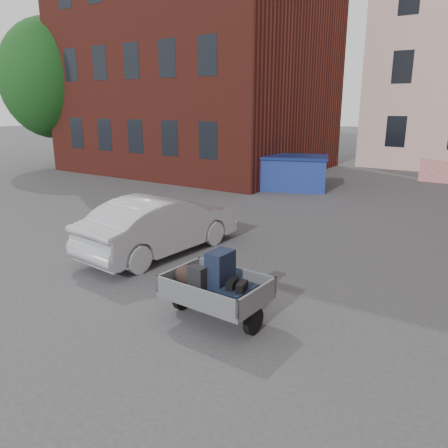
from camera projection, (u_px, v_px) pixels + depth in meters
The scene contains 7 objects.
ground at pixel (182, 278), 8.92m from camera, with size 120.00×120.00×0.00m, color #38383A.
building_brick at pixel (200, 31), 22.26m from camera, with size 12.00×10.00×14.00m, color #591E16.
far_building at pixel (158, 96), 36.13m from camera, with size 6.00×6.00×8.00m, color maroon.
tree at pixel (50, 69), 23.24m from camera, with size 5.28×5.28×8.30m.
trailer at pixel (215, 286), 7.03m from camera, with size 1.65×1.84×1.20m.
dumpster at pixel (286, 172), 17.94m from camera, with size 3.71×2.76×1.39m.
silver_car at pixel (161, 225), 10.31m from camera, with size 1.45×4.15×1.37m, color #A0A2A7.
Camera 1 is at (5.27, -6.46, 3.46)m, focal length 35.00 mm.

